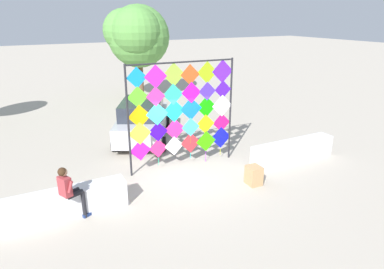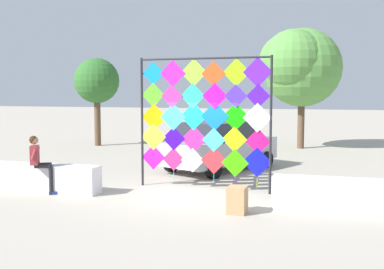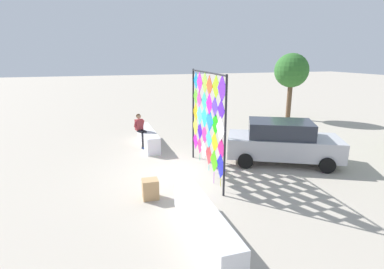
{
  "view_description": "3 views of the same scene",
  "coord_description": "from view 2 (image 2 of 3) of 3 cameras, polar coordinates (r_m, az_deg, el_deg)",
  "views": [
    {
      "loc": [
        -4.74,
        -9.36,
        5.23
      ],
      "look_at": [
        0.3,
        0.3,
        1.39
      ],
      "focal_mm": 32.06,
      "sensor_mm": 36.0,
      "label": 1
    },
    {
      "loc": [
        3.54,
        -12.07,
        2.85
      ],
      "look_at": [
        0.06,
        0.38,
        1.63
      ],
      "focal_mm": 44.2,
      "sensor_mm": 36.0,
      "label": 2
    },
    {
      "loc": [
        10.22,
        -2.77,
        4.3
      ],
      "look_at": [
        0.58,
        0.26,
        1.65
      ],
      "focal_mm": 28.23,
      "sensor_mm": 36.0,
      "label": 3
    }
  ],
  "objects": [
    {
      "name": "kite_display_rack",
      "position": [
        13.4,
        1.47,
        2.42
      ],
      "size": [
        3.92,
        0.28,
        3.81
      ],
      "color": "#232328",
      "rests_on": "ground"
    },
    {
      "name": "plaza_ledge_right",
      "position": [
        11.79,
        18.25,
        -6.96
      ],
      "size": [
        3.51,
        0.59,
        0.77
      ],
      "primitive_type": "cube",
      "color": "silver",
      "rests_on": "ground"
    },
    {
      "name": "tree_broadleaf",
      "position": [
        23.53,
        12.55,
        8.23
      ],
      "size": [
        4.0,
        4.08,
        5.83
      ],
      "color": "brown",
      "rests_on": "ground"
    },
    {
      "name": "cardboard_box_large",
      "position": [
        11.1,
        5.47,
        -7.86
      ],
      "size": [
        0.44,
        0.5,
        0.62
      ],
      "primitive_type": "cube",
      "rotation": [
        0.0,
        0.0,
        -0.04
      ],
      "color": "tan",
      "rests_on": "ground"
    },
    {
      "name": "seated_vendor",
      "position": [
        13.53,
        -17.9,
        -2.89
      ],
      "size": [
        0.78,
        0.64,
        1.62
      ],
      "color": "black",
      "rests_on": "ground"
    },
    {
      "name": "tree_palm_like",
      "position": [
        24.63,
        -11.52,
        6.28
      ],
      "size": [
        2.3,
        2.3,
        4.48
      ],
      "color": "brown",
      "rests_on": "ground"
    },
    {
      "name": "parked_car",
      "position": [
        16.9,
        3.34,
        -1.32
      ],
      "size": [
        3.72,
        4.86,
        1.74
      ],
      "color": "#B7B7BC",
      "rests_on": "ground"
    },
    {
      "name": "ground",
      "position": [
        12.89,
        -0.7,
        -7.39
      ],
      "size": [
        120.0,
        120.0,
        0.0
      ],
      "primitive_type": "plane",
      "color": "#ADA393"
    },
    {
      "name": "plaza_ledge_left",
      "position": [
        14.05,
        -17.79,
        -4.98
      ],
      "size": [
        3.51,
        0.59,
        0.77
      ],
      "primitive_type": "cube",
      "color": "silver",
      "rests_on": "ground"
    }
  ]
}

